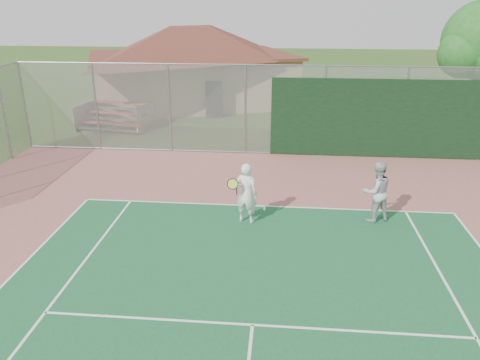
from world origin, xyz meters
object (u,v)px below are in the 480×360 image
clubhouse (191,58)px  player_white_front (246,194)px  player_grey_back (376,192)px  bleachers (115,116)px

clubhouse → player_white_front: bearing=-95.3°
clubhouse → player_grey_back: 17.32m
bleachers → player_white_front: size_ratio=1.98×
clubhouse → player_grey_back: size_ratio=8.14×
bleachers → player_grey_back: player_grey_back is taller
player_grey_back → bleachers: bearing=-62.7°
clubhouse → player_white_front: clubhouse is taller
bleachers → player_white_front: bearing=-43.3°
clubhouse → bleachers: (-2.56, -6.23, -2.00)m
bleachers → player_grey_back: bearing=-30.4°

